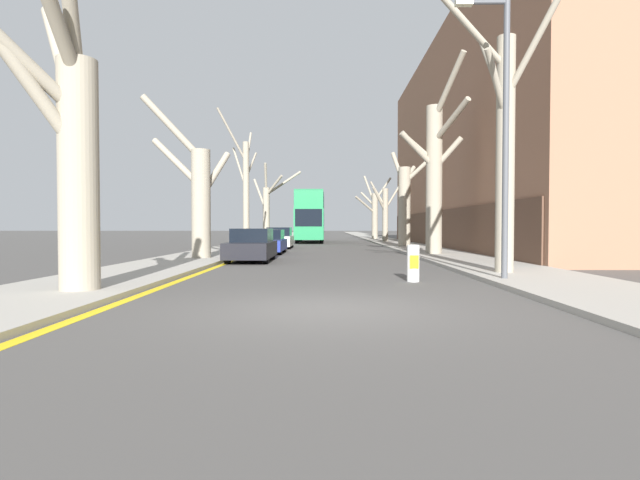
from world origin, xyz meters
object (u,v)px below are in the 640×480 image
Objects in this scene: street_tree_right_2 at (406,201)px; double_decker_bus at (310,214)px; parked_car_0 at (252,246)px; parked_car_1 at (268,242)px; street_tree_right_3 at (385,212)px; parked_car_2 at (279,238)px; lamp_post at (502,123)px; street_tree_left_2 at (245,188)px; street_tree_left_3 at (267,208)px; traffic_bollard at (413,263)px; street_tree_left_0 at (71,149)px; street_tree_right_0 at (505,139)px; street_tree_right_4 at (374,211)px; street_tree_right_1 at (435,172)px; street_tree_left_1 at (198,195)px.

double_decker_bus is (-6.81, 11.60, -0.62)m from street_tree_right_2.
parked_car_1 is (0.00, 6.02, -0.04)m from parked_car_0.
street_tree_right_3 is 14.43m from parked_car_2.
lamp_post is at bearing -61.16° from parked_car_1.
parked_car_1 is 6.20m from parked_car_2.
parked_car_0 is (2.19, -11.95, -3.35)m from street_tree_left_2.
street_tree_left_2 is 1.22× the size of lamp_post.
parked_car_2 is at bearing -174.50° from street_tree_right_2.
street_tree_right_2 is at bearing -43.11° from street_tree_left_3.
traffic_bollard is (-2.21, 0.26, -3.64)m from lamp_post.
traffic_bollard is at bearing 19.84° from street_tree_left_0.
parked_car_0 is 4.29× the size of traffic_bollard.
street_tree_right_0 is at bearing -90.09° from street_tree_right_3.
street_tree_right_4 is 41.39m from traffic_bollard.
parked_car_2 is at bearing 135.44° from street_tree_right_1.
street_tree_left_1 is 1.68× the size of parked_car_0.
street_tree_left_2 is 1.27× the size of street_tree_right_2.
street_tree_right_2 is 1.29× the size of street_tree_right_3.
street_tree_left_2 reaches higher than double_decker_bus.
street_tree_right_1 is at bearing 89.24° from street_tree_right_0.
parked_car_1 is at bearing 66.30° from street_tree_left_1.
street_tree_left_0 is 0.95× the size of street_tree_right_2.
street_tree_left_2 reaches higher than street_tree_right_3.
parked_car_2 is (-8.36, -11.58, -2.03)m from street_tree_right_3.
street_tree_left_2 reaches higher than street_tree_right_4.
parked_car_0 is at bearing -90.00° from parked_car_1.
lamp_post is at bearing -6.61° from traffic_bollard.
traffic_bollard is at bearing -83.40° from double_decker_bus.
street_tree_right_2 is at bearing -89.60° from street_tree_right_4.
street_tree_right_3 is (-0.13, 10.76, -0.47)m from street_tree_right_2.
double_decker_bus is at bearing 96.60° from traffic_bollard.
parked_car_1 is (-8.45, 2.12, -3.53)m from street_tree_right_1.
parked_car_0 is at bearing 125.59° from traffic_bollard.
street_tree_left_2 is at bearing -131.68° from street_tree_right_3.
street_tree_left_0 is at bearing -90.37° from street_tree_left_3.
parked_car_2 is 20.51m from traffic_bollard.
parked_car_1 is (2.03, -16.87, -2.42)m from street_tree_left_3.
street_tree_left_2 is 1.30× the size of street_tree_left_3.
street_tree_left_2 is (0.20, 11.36, 1.20)m from street_tree_left_1.
street_tree_right_3 is at bearing 54.16° from parked_car_2.
street_tree_right_2 is (10.68, 1.09, -0.84)m from street_tree_left_2.
traffic_bollard is (-2.95, -31.36, -2.20)m from street_tree_right_3.
street_tree_left_3 reaches higher than parked_car_0.
street_tree_left_3 is (0.35, 22.30, 0.23)m from street_tree_left_1.
double_decker_bus is 2.43× the size of parked_car_0.
street_tree_right_3 is at bearing 64.81° from parked_car_1.
street_tree_left_0 is 10.85m from parked_car_0.
street_tree_left_2 reaches higher than street_tree_right_2.
street_tree_right_0 reaches higher than street_tree_left_1.
lamp_post is at bearing -94.05° from street_tree_right_1.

